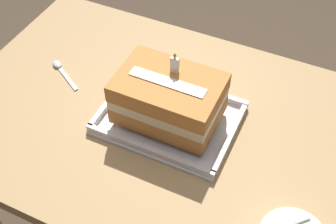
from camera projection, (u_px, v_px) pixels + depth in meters
name	position (u px, v px, depth m)	size (l,w,h in m)	color
dining_table	(167.00, 153.00, 1.15)	(1.05, 0.69, 0.77)	tan
foil_tray	(170.00, 118.00, 1.05)	(0.32, 0.23, 0.02)	silver
birthday_cake	(170.00, 97.00, 0.99)	(0.23, 0.16, 0.16)	#C67F3D
serving_spoon_near_tray	(60.00, 68.00, 1.17)	(0.12, 0.08, 0.01)	silver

